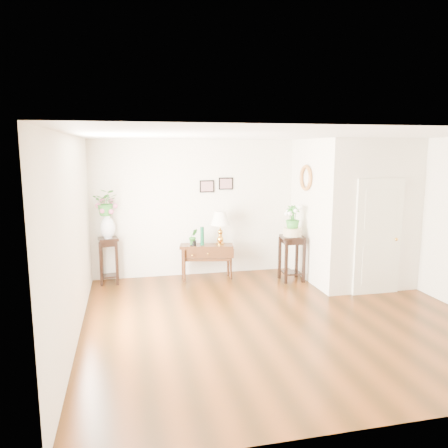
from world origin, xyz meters
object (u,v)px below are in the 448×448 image
object	(u,v)px
plant_stand_b	(292,258)
plant_stand_a	(109,261)
table_lamp	(220,227)
console_table	(207,262)

from	to	relation	value
plant_stand_b	plant_stand_a	bearing A→B (deg)	170.34
table_lamp	plant_stand_a	size ratio (longest dim) A/B	0.74
console_table	plant_stand_b	bearing A→B (deg)	-4.91
plant_stand_a	plant_stand_b	world-z (taller)	same
table_lamp	plant_stand_a	world-z (taller)	table_lamp
plant_stand_a	plant_stand_b	distance (m)	3.60
console_table	plant_stand_b	size ratio (longest dim) A/B	1.17
console_table	plant_stand_b	xyz separation A→B (m)	(1.64, -0.47, 0.10)
console_table	table_lamp	world-z (taller)	table_lamp
console_table	plant_stand_a	distance (m)	1.92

